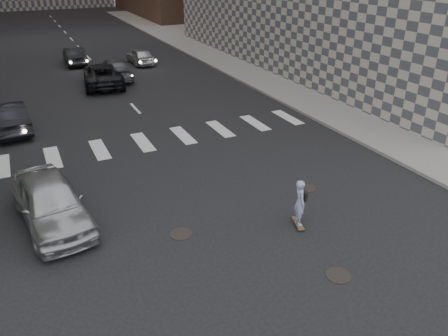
% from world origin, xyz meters
% --- Properties ---
extents(ground, '(160.00, 160.00, 0.00)m').
position_xyz_m(ground, '(0.00, 0.00, 0.00)').
color(ground, black).
rests_on(ground, ground).
extents(sidewalk_right, '(13.00, 80.00, 0.15)m').
position_xyz_m(sidewalk_right, '(14.50, 20.00, 0.07)').
color(sidewalk_right, gray).
rests_on(sidewalk_right, ground).
extents(manhole_a, '(0.70, 0.70, 0.02)m').
position_xyz_m(manhole_a, '(1.20, -2.50, 0.01)').
color(manhole_a, black).
rests_on(manhole_a, ground).
extents(manhole_b, '(0.70, 0.70, 0.02)m').
position_xyz_m(manhole_b, '(-2.00, 1.20, 0.01)').
color(manhole_b, black).
rests_on(manhole_b, ground).
extents(manhole_c, '(0.70, 0.70, 0.02)m').
position_xyz_m(manhole_c, '(3.30, 2.00, 0.01)').
color(manhole_c, black).
rests_on(manhole_c, ground).
extents(skateboarder, '(0.52, 0.84, 1.63)m').
position_xyz_m(skateboarder, '(1.61, 0.05, 0.85)').
color(skateboarder, brown).
rests_on(skateboarder, ground).
extents(silver_sedan, '(2.47, 4.85, 1.58)m').
position_xyz_m(silver_sedan, '(-5.50, 3.57, 0.79)').
color(silver_sedan, '#AFB1B6').
rests_on(silver_sedan, ground).
extents(traffic_car_a, '(2.02, 4.58, 1.46)m').
position_xyz_m(traffic_car_a, '(-6.50, 13.22, 0.73)').
color(traffic_car_a, black).
rests_on(traffic_car_a, ground).
extents(traffic_car_b, '(2.23, 4.94, 1.40)m').
position_xyz_m(traffic_car_b, '(0.50, 21.03, 0.70)').
color(traffic_car_b, '#52545A').
rests_on(traffic_car_b, ground).
extents(traffic_car_c, '(3.16, 5.59, 1.47)m').
position_xyz_m(traffic_car_c, '(-0.60, 19.63, 0.74)').
color(traffic_car_c, black).
rests_on(traffic_car_c, ground).
extents(traffic_car_d, '(1.62, 3.78, 1.27)m').
position_xyz_m(traffic_car_d, '(3.34, 24.79, 0.64)').
color(traffic_car_d, silver).
rests_on(traffic_car_d, ground).
extents(traffic_car_e, '(1.51, 4.12, 1.35)m').
position_xyz_m(traffic_car_e, '(-1.38, 26.89, 0.67)').
color(traffic_car_e, black).
rests_on(traffic_car_e, ground).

